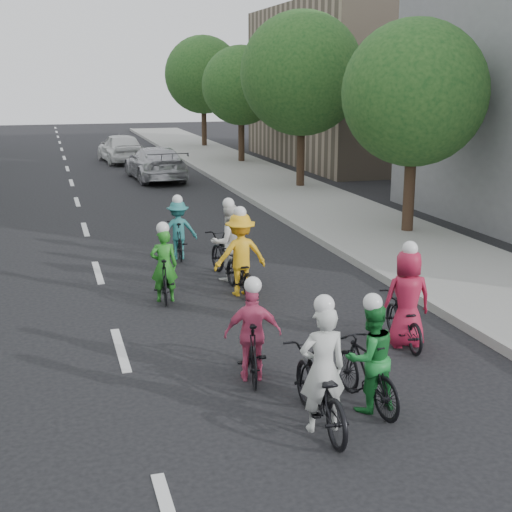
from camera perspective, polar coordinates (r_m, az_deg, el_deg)
name	(u,v)px	position (r m, az deg, el deg)	size (l,w,h in m)	color
ground	(120,350)	(12.16, -10.79, -7.37)	(120.00, 120.00, 0.00)	black
sidewalk_right	(335,213)	(23.50, 6.35, 3.45)	(4.00, 80.00, 0.15)	gray
curb_right	(279,216)	(22.83, 1.82, 3.25)	(0.18, 80.00, 0.18)	#999993
bldg_se	(376,85)	(39.16, 9.55, 13.37)	(10.00, 14.00, 8.00)	gray
tree_r_0	(414,93)	(20.39, 12.55, 12.58)	(4.00, 4.00, 5.97)	black
tree_r_1	(302,74)	(28.61, 3.69, 14.35)	(4.80, 4.80, 6.93)	black
tree_r_2	(241,86)	(37.20, -1.20, 13.47)	(4.00, 4.00, 5.97)	black
tree_r_3	(203,75)	(45.94, -4.25, 14.26)	(4.80, 4.80, 6.93)	black
cyclist_0	(320,384)	(9.28, 5.14, -10.18)	(0.74, 1.94, 1.81)	black
cyclist_1	(368,365)	(9.86, 8.97, -8.61)	(0.79, 1.68, 1.65)	black
cyclist_2	(240,262)	(14.73, -1.30, -0.47)	(1.15, 1.74, 1.87)	black
cyclist_3	(252,341)	(10.68, -0.33, -6.83)	(0.90, 1.60, 1.60)	black
cyclist_4	(405,309)	(12.21, 11.85, -4.17)	(0.87, 1.67, 1.82)	black
cyclist_5	(164,273)	(14.47, -7.40, -1.36)	(0.57, 1.54, 1.63)	black
cyclist_6	(228,250)	(15.84, -2.24, 0.44)	(0.97, 2.01, 1.85)	black
cyclist_7	(178,234)	(17.78, -6.26, 1.77)	(0.97, 1.59, 1.61)	black
follow_car_lead	(155,163)	(31.68, -8.06, 7.36)	(2.05, 5.04, 1.46)	#B5B5BA
follow_car_trail	(121,148)	(38.53, -10.78, 8.51)	(1.84, 4.57, 1.56)	white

